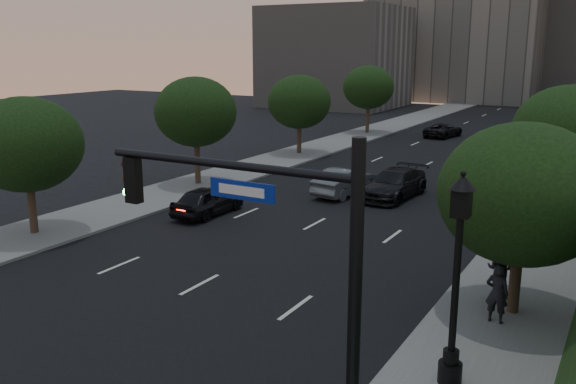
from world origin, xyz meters
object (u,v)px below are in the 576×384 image
Objects in this scene: sedan_mid_left at (345,181)px; pedestrian_b at (500,270)px; traffic_signal_mast at (299,314)px; pedestrian_a at (497,293)px; sedan_near_right at (394,184)px; sedan_far_left at (443,130)px; street_lamp at (455,291)px; sedan_far_right at (501,152)px; pedestrian_c at (539,229)px; sedan_near_left at (208,200)px.

pedestrian_b is at bearing 141.60° from sedan_mid_left.
traffic_signal_mast is 3.71× the size of pedestrian_a.
sedan_near_right is (2.72, 0.74, 0.02)m from sedan_mid_left.
pedestrian_a is (13.02, -39.54, 0.42)m from sedan_far_left.
traffic_signal_mast is 1.25× the size of street_lamp.
sedan_far_right is 30.11m from pedestrian_a.
sedan_far_left is 2.96× the size of pedestrian_c.
sedan_mid_left is 2.98× the size of pedestrian_c.
sedan_far_right is (7.29, -9.98, -0.02)m from sedan_far_left.
pedestrian_c is at bearing 88.69° from street_lamp.
sedan_far_left is at bearing -94.19° from sedan_near_left.
pedestrian_b is (12.68, -37.35, 0.41)m from sedan_far_left.
sedan_near_right is at bearing -89.00° from sedan_far_right.
sedan_far_left is at bearing 137.52° from sedan_far_right.
sedan_near_left is 2.75× the size of pedestrian_c.
street_lamp reaches higher than sedan_far_left.
sedan_far_right is 2.02× the size of pedestrian_a.
sedan_mid_left is at bearing -48.42° from pedestrian_a.
traffic_signal_mast is at bearing -70.06° from sedan_near_right.
pedestrian_c reaches higher than sedan_mid_left.
street_lamp is at bearing 97.71° from pedestrian_b.
sedan_near_right is at bearing -130.16° from sedan_near_left.
pedestrian_a is at bearing 118.00° from sedan_far_left.
traffic_signal_mast reaches higher than sedan_far_left.
pedestrian_b is at bearing -79.56° from pedestrian_a.
pedestrian_a reaches higher than sedan_near_right.
sedan_near_right is at bearing 109.75° from sedan_far_left.
sedan_near_left is at bearing 132.22° from traffic_signal_mast.
sedan_near_right reaches higher than sedan_mid_left.
sedan_near_left is 1.18× the size of sedan_far_right.
street_lamp is at bearing 129.42° from sedan_mid_left.
sedan_far_left is 33.87m from pedestrian_c.
street_lamp is 1.48× the size of sedan_far_right.
pedestrian_b is (10.93, -11.21, 0.28)m from sedan_mid_left.
sedan_near_left is 0.92× the size of sedan_mid_left.
sedan_mid_left is at bearing -12.32° from pedestrian_c.
traffic_signal_mast is 24.52m from sedan_near_right.
street_lamp reaches higher than sedan_mid_left.
sedan_near_right is (-8.31, 18.34, -1.82)m from street_lamp.
sedan_near_right is 3.03× the size of pedestrian_b.
pedestrian_a is (1.80, 9.25, -2.58)m from traffic_signal_mast.
traffic_signal_mast is at bearing 120.03° from sedan_mid_left.
pedestrian_b reaches higher than sedan_near_left.
traffic_signal_mast is 17.84m from pedestrian_c.
street_lamp reaches higher than sedan_near_left.
sedan_near_right is at bearing -57.33° from pedestrian_a.
sedan_near_right reaches higher than sedan_far_right.
sedan_mid_left is 15.66m from pedestrian_b.
sedan_far_right is at bearing 95.79° from traffic_signal_mast.
sedan_mid_left is at bearing -119.52° from sedan_near_left.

